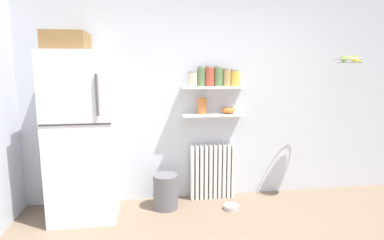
{
  "coord_description": "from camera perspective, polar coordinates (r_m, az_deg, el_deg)",
  "views": [
    {
      "loc": [
        -0.76,
        -1.69,
        1.6
      ],
      "look_at": [
        -0.28,
        1.6,
        1.05
      ],
      "focal_mm": 28.91,
      "sensor_mm": 36.0,
      "label": 1
    }
  ],
  "objects": [
    {
      "name": "pet_food_bowl",
      "position": [
        3.73,
        7.23,
        -15.65
      ],
      "size": [
        0.17,
        0.17,
        0.05
      ],
      "primitive_type": "cylinder",
      "color": "#B7B7BC",
      "rests_on": "ground_plane"
    },
    {
      "name": "wall_shelf_lower",
      "position": [
        3.7,
        3.99,
        0.98
      ],
      "size": [
        0.76,
        0.22,
        0.02
      ],
      "primitive_type": "cube",
      "color": "white"
    },
    {
      "name": "wall_shelf_upper",
      "position": [
        3.67,
        4.04,
        6.04
      ],
      "size": [
        0.76,
        0.22,
        0.02
      ],
      "primitive_type": "cube",
      "color": "white"
    },
    {
      "name": "trash_bin",
      "position": [
        3.68,
        -4.89,
        -12.99
      ],
      "size": [
        0.29,
        0.29,
        0.4
      ],
      "primitive_type": "cylinder",
      "color": "slate",
      "rests_on": "ground_plane"
    },
    {
      "name": "radiator",
      "position": [
        3.9,
        3.77,
        -9.45
      ],
      "size": [
        0.55,
        0.12,
        0.68
      ],
      "color": "white",
      "rests_on": "ground_plane"
    },
    {
      "name": "vase",
      "position": [
        3.66,
        1.88,
        2.62
      ],
      "size": [
        0.11,
        0.11,
        0.19
      ],
      "primitive_type": "cylinder",
      "color": "#CC7033",
      "rests_on": "wall_shelf_lower"
    },
    {
      "name": "hanging_fruit_basket",
      "position": [
        3.95,
        27.07,
        9.87
      ],
      "size": [
        0.31,
        0.31,
        0.09
      ],
      "color": "#B2B2B7"
    },
    {
      "name": "storage_jar_1",
      "position": [
        3.63,
        1.67,
        8.05
      ],
      "size": [
        0.09,
        0.09,
        0.23
      ],
      "color": "#5B7F4C",
      "rests_on": "wall_shelf_upper"
    },
    {
      "name": "storage_jar_4",
      "position": [
        3.7,
        6.42,
        7.83
      ],
      "size": [
        0.1,
        0.1,
        0.21
      ],
      "color": "tan",
      "rests_on": "wall_shelf_upper"
    },
    {
      "name": "refrigerator",
      "position": [
        3.5,
        -19.58,
        -2.14
      ],
      "size": [
        0.68,
        0.67,
        1.97
      ],
      "color": "silver",
      "rests_on": "ground_plane"
    },
    {
      "name": "storage_jar_3",
      "position": [
        3.67,
        4.86,
        8.03
      ],
      "size": [
        0.1,
        0.1,
        0.23
      ],
      "color": "#5B7F4C",
      "rests_on": "wall_shelf_upper"
    },
    {
      "name": "storage_jar_2",
      "position": [
        3.65,
        3.27,
        8.06
      ],
      "size": [
        0.11,
        0.11,
        0.24
      ],
      "color": "#C64C38",
      "rests_on": "wall_shelf_upper"
    },
    {
      "name": "storage_jar_5",
      "position": [
        3.73,
        7.96,
        7.69
      ],
      "size": [
        0.11,
        0.11,
        0.19
      ],
      "color": "yellow",
      "rests_on": "wall_shelf_upper"
    },
    {
      "name": "storage_jar_0",
      "position": [
        3.62,
        0.05,
        7.57
      ],
      "size": [
        0.12,
        0.12,
        0.17
      ],
      "color": "beige",
      "rests_on": "wall_shelf_upper"
    },
    {
      "name": "back_wall",
      "position": [
        3.83,
        3.21,
        4.89
      ],
      "size": [
        7.04,
        0.1,
        2.6
      ],
      "primitive_type": "cube",
      "color": "silver",
      "rests_on": "ground_plane"
    },
    {
      "name": "shelf_bowl",
      "position": [
        3.74,
        6.74,
        1.81
      ],
      "size": [
        0.17,
        0.17,
        0.08
      ],
      "primitive_type": "ellipsoid",
      "color": "orange",
      "rests_on": "wall_shelf_lower"
    }
  ]
}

